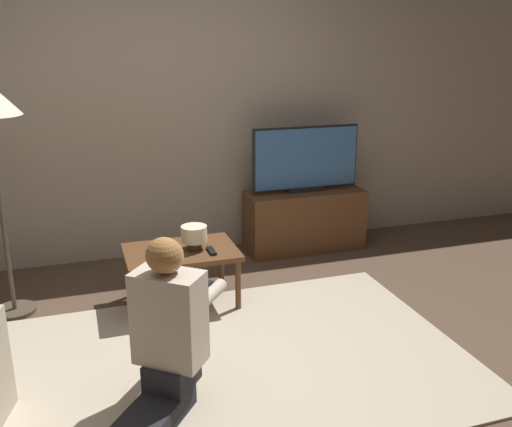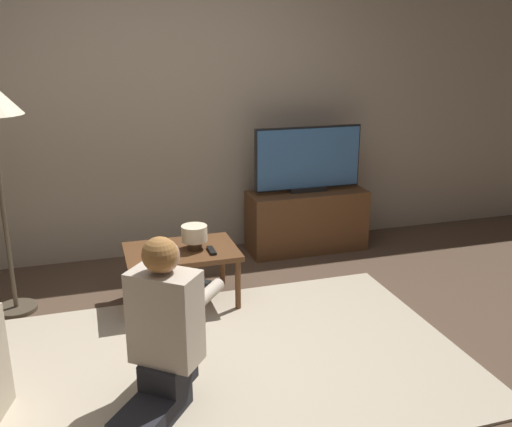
% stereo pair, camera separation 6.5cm
% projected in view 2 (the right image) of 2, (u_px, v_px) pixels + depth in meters
% --- Properties ---
extents(ground_plane, '(10.00, 10.00, 0.00)m').
position_uv_depth(ground_plane, '(219.00, 365.00, 3.32)').
color(ground_plane, brown).
extents(wall_back, '(10.00, 0.06, 2.60)m').
position_uv_depth(wall_back, '(161.00, 103.00, 4.69)').
color(wall_back, tan).
rests_on(wall_back, ground_plane).
extents(rug, '(2.88, 1.85, 0.02)m').
position_uv_depth(rug, '(219.00, 364.00, 3.31)').
color(rug, '#BCAD93').
rests_on(rug, ground_plane).
extents(tv_stand, '(1.04, 0.38, 0.53)m').
position_uv_depth(tv_stand, '(307.00, 221.00, 5.03)').
color(tv_stand, brown).
rests_on(tv_stand, ground_plane).
extents(tv, '(0.95, 0.08, 0.57)m').
position_uv_depth(tv, '(308.00, 159.00, 4.87)').
color(tv, black).
rests_on(tv, tv_stand).
extents(coffee_table, '(0.77, 0.53, 0.41)m').
position_uv_depth(coffee_table, '(181.00, 256.00, 3.98)').
color(coffee_table, brown).
rests_on(coffee_table, ground_plane).
extents(person_kneeling, '(0.69, 0.78, 0.91)m').
position_uv_depth(person_kneeling, '(164.00, 329.00, 2.81)').
color(person_kneeling, '#232328').
rests_on(person_kneeling, rug).
extents(table_lamp, '(0.18, 0.18, 0.17)m').
position_uv_depth(table_lamp, '(194.00, 235.00, 3.95)').
color(table_lamp, '#4C3823').
rests_on(table_lamp, coffee_table).
extents(remote, '(0.04, 0.15, 0.02)m').
position_uv_depth(remote, '(212.00, 251.00, 3.92)').
color(remote, black).
rests_on(remote, coffee_table).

